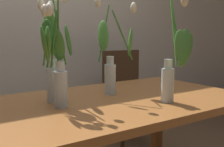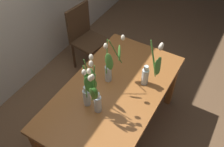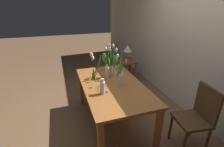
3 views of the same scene
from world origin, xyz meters
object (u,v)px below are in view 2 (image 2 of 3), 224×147
Objects in this scene: dining_table at (114,96)px; dining_chair at (85,35)px; tulip_vase_2 at (95,96)px; tulip_vase_0 at (88,89)px; tulip_vase_1 at (151,70)px; tulip_vase_3 at (110,67)px.

dining_table is 1.24m from dining_chair.
tulip_vase_0 is at bearing 70.30° from tulip_vase_2.
dining_table is 2.76× the size of tulip_vase_0.
tulip_vase_1 is 1.40m from dining_chair.
dining_table is 0.31m from tulip_vase_3.
tulip_vase_2 is at bearing 152.76° from tulip_vase_1.
tulip_vase_0 is at bearing -142.65° from dining_chair.
tulip_vase_0 reaches higher than tulip_vase_3.
dining_table is 2.84× the size of tulip_vase_3.
tulip_vase_0 is 0.61m from tulip_vase_1.
tulip_vase_0 reaches higher than dining_chair.
tulip_vase_0 is at bearing 159.82° from dining_table.
tulip_vase_2 is 1.03× the size of tulip_vase_3.
tulip_vase_0 is 1.00× the size of tulip_vase_2.
dining_chair is (0.73, 0.83, -0.40)m from tulip_vase_3.
dining_table is at bearing -0.99° from tulip_vase_2.
tulip_vase_1 is 0.59m from tulip_vase_2.
tulip_vase_3 reaches higher than dining_chair.
tulip_vase_1 reaches higher than tulip_vase_0.
dining_table is 2.73× the size of tulip_vase_1.
dining_chair is (1.08, 0.83, -0.43)m from tulip_vase_0.
tulip_vase_1 is at bearing -27.24° from tulip_vase_2.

